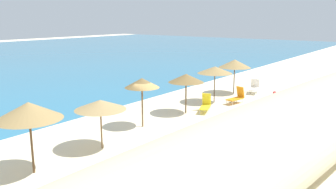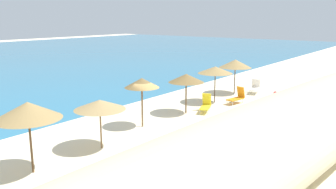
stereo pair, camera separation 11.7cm
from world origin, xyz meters
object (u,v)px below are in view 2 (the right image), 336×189
object	(u,v)px
beach_umbrella_2	(100,105)
beach_umbrella_4	(186,78)
lounge_chair_2	(206,105)
lounge_chair_0	(237,97)
beach_umbrella_5	(215,70)
beach_umbrella_6	(235,64)
beach_ball	(275,93)
beach_umbrella_1	(28,111)
beach_umbrella_3	(142,83)
lounge_chair_1	(255,87)

from	to	relation	value
beach_umbrella_2	beach_umbrella_4	size ratio (longest dim) A/B	0.93
beach_umbrella_4	lounge_chair_2	world-z (taller)	beach_umbrella_4
lounge_chair_0	beach_umbrella_5	bearing A→B (deg)	37.15
beach_umbrella_6	lounge_chair_2	size ratio (longest dim) A/B	1.81
beach_umbrella_5	beach_ball	xyz separation A→B (m)	(4.91, -2.63, -2.18)
lounge_chair_0	beach_umbrella_1	bearing A→B (deg)	95.81
beach_umbrella_1	beach_umbrella_3	size ratio (longest dim) A/B	1.04
beach_umbrella_3	beach_umbrella_6	size ratio (longest dim) A/B	1.01
beach_umbrella_2	beach_umbrella_3	size ratio (longest dim) A/B	0.86
beach_ball	beach_umbrella_2	bearing A→B (deg)	171.56
beach_umbrella_5	lounge_chair_0	distance (m)	2.44
beach_umbrella_5	beach_umbrella_1	bearing A→B (deg)	-179.62
beach_umbrella_1	beach_umbrella_3	world-z (taller)	beach_umbrella_1
beach_umbrella_3	lounge_chair_2	bearing A→B (deg)	-13.88
beach_umbrella_6	beach_ball	distance (m)	3.87
beach_umbrella_1	beach_umbrella_5	size ratio (longest dim) A/B	1.10
lounge_chair_1	lounge_chair_2	size ratio (longest dim) A/B	1.04
beach_umbrella_1	beach_umbrella_6	distance (m)	18.08
beach_umbrella_4	beach_ball	distance (m)	9.18
beach_umbrella_1	beach_umbrella_4	xyz separation A→B (m)	(10.80, 0.10, -0.25)
lounge_chair_1	lounge_chair_2	distance (m)	7.26
beach_umbrella_2	beach_umbrella_4	xyz separation A→B (m)	(7.38, 0.27, 0.18)
beach_umbrella_1	beach_ball	xyz separation A→B (m)	(19.34, -2.54, -2.35)
beach_umbrella_2	beach_umbrella_3	xyz separation A→B (m)	(3.63, 0.64, 0.39)
beach_umbrella_1	lounge_chair_1	distance (m)	19.24
beach_umbrella_1	lounge_chair_2	distance (m)	12.05
beach_umbrella_5	lounge_chair_2	xyz separation A→B (m)	(-2.58, -0.82, -1.87)
beach_umbrella_1	beach_umbrella_3	bearing A→B (deg)	3.77
beach_umbrella_3	beach_umbrella_2	bearing A→B (deg)	-170.01
beach_umbrella_2	beach_umbrella_4	distance (m)	7.38
beach_umbrella_1	beach_ball	world-z (taller)	beach_umbrella_1
beach_umbrella_4	lounge_chair_0	bearing A→B (deg)	-18.01
lounge_chair_0	lounge_chair_2	distance (m)	3.33
beach_umbrella_4	lounge_chair_2	xyz separation A→B (m)	(1.06, -0.82, -1.78)
lounge_chair_1	beach_umbrella_4	bearing A→B (deg)	66.95
beach_umbrella_5	lounge_chair_2	distance (m)	3.29
beach_umbrella_3	lounge_chair_0	bearing A→B (deg)	-12.42
beach_umbrella_4	beach_umbrella_6	world-z (taller)	beach_umbrella_6
beach_umbrella_4	lounge_chair_2	size ratio (longest dim) A/B	1.69
beach_umbrella_1	beach_umbrella_2	distance (m)	3.45
beach_umbrella_6	beach_umbrella_1	bearing A→B (deg)	-178.84
beach_umbrella_4	beach_ball	size ratio (longest dim) A/B	7.79
beach_umbrella_5	lounge_chair_2	world-z (taller)	beach_umbrella_5
beach_umbrella_5	lounge_chair_1	xyz separation A→B (m)	(4.68, -1.03, -1.86)
beach_umbrella_3	lounge_chair_1	xyz separation A→B (m)	(12.06, -1.40, -1.98)
beach_umbrella_4	beach_ball	xyz separation A→B (m)	(8.55, -2.63, -2.10)
beach_umbrella_3	lounge_chair_0	world-z (taller)	beach_umbrella_3
beach_umbrella_2	beach_umbrella_3	distance (m)	3.71
beach_umbrella_4	beach_umbrella_5	world-z (taller)	beach_umbrella_5
beach_umbrella_4	lounge_chair_0	size ratio (longest dim) A/B	1.65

